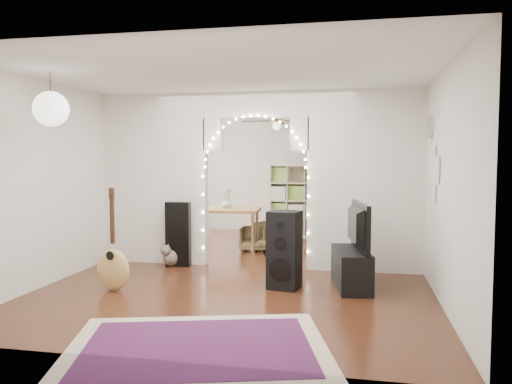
% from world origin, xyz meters
% --- Properties ---
extents(floor, '(7.50, 7.50, 0.00)m').
position_xyz_m(floor, '(0.00, 0.00, 0.00)').
color(floor, black).
rests_on(floor, ground).
extents(ceiling, '(5.00, 7.50, 0.02)m').
position_xyz_m(ceiling, '(0.00, 0.00, 2.70)').
color(ceiling, white).
rests_on(ceiling, wall_back).
extents(wall_back, '(5.00, 0.02, 2.70)m').
position_xyz_m(wall_back, '(0.00, 3.75, 1.35)').
color(wall_back, silver).
rests_on(wall_back, floor).
extents(wall_front, '(5.00, 0.02, 2.70)m').
position_xyz_m(wall_front, '(0.00, -3.75, 1.35)').
color(wall_front, silver).
rests_on(wall_front, floor).
extents(wall_left, '(0.02, 7.50, 2.70)m').
position_xyz_m(wall_left, '(-2.50, 0.00, 1.35)').
color(wall_left, silver).
rests_on(wall_left, floor).
extents(wall_right, '(0.02, 7.50, 2.70)m').
position_xyz_m(wall_right, '(2.50, 0.00, 1.35)').
color(wall_right, silver).
rests_on(wall_right, floor).
extents(divider_wall, '(5.00, 0.20, 2.70)m').
position_xyz_m(divider_wall, '(0.00, 0.00, 1.42)').
color(divider_wall, silver).
rests_on(divider_wall, floor).
extents(fairy_lights, '(1.64, 0.04, 1.60)m').
position_xyz_m(fairy_lights, '(0.00, -0.13, 1.55)').
color(fairy_lights, '#FFEABF').
rests_on(fairy_lights, divider_wall).
extents(window, '(0.04, 1.20, 1.40)m').
position_xyz_m(window, '(-2.47, 1.80, 1.50)').
color(window, white).
rests_on(window, wall_left).
extents(wall_clock, '(0.03, 0.31, 0.31)m').
position_xyz_m(wall_clock, '(2.48, -0.60, 2.10)').
color(wall_clock, white).
rests_on(wall_clock, wall_right).
extents(picture_frames, '(0.02, 0.50, 0.70)m').
position_xyz_m(picture_frames, '(2.48, -1.00, 1.50)').
color(picture_frames, white).
rests_on(picture_frames, wall_right).
extents(paper_lantern, '(0.40, 0.40, 0.40)m').
position_xyz_m(paper_lantern, '(-1.90, -2.40, 2.25)').
color(paper_lantern, white).
rests_on(paper_lantern, ceiling).
extents(ceiling_fan, '(1.10, 1.10, 0.30)m').
position_xyz_m(ceiling_fan, '(0.00, 2.00, 2.40)').
color(ceiling_fan, gold).
rests_on(ceiling_fan, ceiling).
extents(area_rug, '(2.70, 2.30, 0.02)m').
position_xyz_m(area_rug, '(0.16, -3.40, 0.01)').
color(area_rug, maroon).
rests_on(area_rug, floor).
extents(guitar_case, '(0.39, 0.13, 1.01)m').
position_xyz_m(guitar_case, '(-1.19, -0.25, 0.50)').
color(guitar_case, black).
rests_on(guitar_case, floor).
extents(acoustic_guitar, '(0.47, 0.27, 1.11)m').
position_xyz_m(acoustic_guitar, '(-1.50, -1.78, 0.49)').
color(acoustic_guitar, '#B48948').
rests_on(acoustic_guitar, floor).
extents(tabby_cat, '(0.34, 0.58, 0.38)m').
position_xyz_m(tabby_cat, '(-1.30, -0.27, 0.16)').
color(tabby_cat, brown).
rests_on(tabby_cat, floor).
extents(floor_speaker, '(0.45, 0.41, 1.01)m').
position_xyz_m(floor_speaker, '(0.62, -1.23, 0.50)').
color(floor_speaker, black).
rests_on(floor_speaker, floor).
extents(media_console, '(0.57, 1.05, 0.50)m').
position_xyz_m(media_console, '(1.47, -1.03, 0.25)').
color(media_console, black).
rests_on(media_console, floor).
extents(tv, '(0.33, 1.08, 0.62)m').
position_xyz_m(tv, '(1.47, -1.03, 0.81)').
color(tv, black).
rests_on(tv, media_console).
extents(bookcase, '(1.56, 0.71, 1.55)m').
position_xyz_m(bookcase, '(0.45, 3.08, 0.77)').
color(bookcase, beige).
rests_on(bookcase, floor).
extents(dining_table, '(1.26, 0.89, 0.76)m').
position_xyz_m(dining_table, '(-0.81, 1.31, 0.68)').
color(dining_table, brown).
rests_on(dining_table, floor).
extents(flower_vase, '(0.20, 0.20, 0.19)m').
position_xyz_m(flower_vase, '(-0.81, 1.31, 0.85)').
color(flower_vase, white).
rests_on(flower_vase, dining_table).
extents(dining_chair_left, '(0.48, 0.50, 0.44)m').
position_xyz_m(dining_chair_left, '(-0.30, 1.25, 0.22)').
color(dining_chair_left, brown).
rests_on(dining_chair_left, floor).
extents(dining_chair_right, '(0.80, 0.81, 0.56)m').
position_xyz_m(dining_chair_right, '(0.13, 1.22, 0.28)').
color(dining_chair_right, brown).
rests_on(dining_chair_right, floor).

